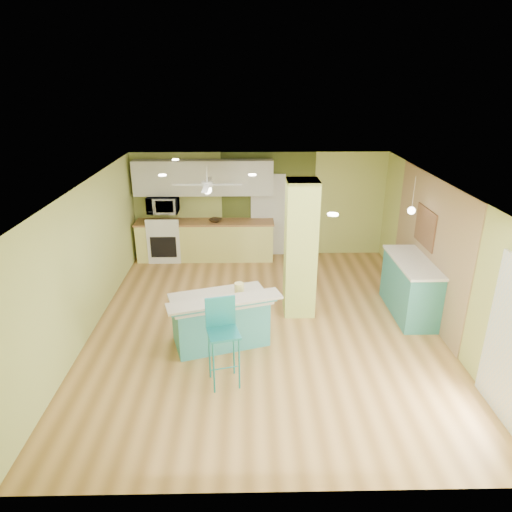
# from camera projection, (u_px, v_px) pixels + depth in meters

# --- Properties ---
(floor) EXTENTS (6.00, 7.00, 0.01)m
(floor) POSITION_uv_depth(u_px,v_px,m) (265.00, 325.00, 8.12)
(floor) COLOR olive
(floor) RESTS_ON ground
(ceiling) EXTENTS (6.00, 7.00, 0.01)m
(ceiling) POSITION_uv_depth(u_px,v_px,m) (266.00, 186.00, 7.19)
(ceiling) COLOR white
(ceiling) RESTS_ON wall_back
(wall_back) EXTENTS (6.00, 0.01, 2.50)m
(wall_back) POSITION_uv_depth(u_px,v_px,m) (260.00, 205.00, 10.91)
(wall_back) COLOR #BBC66A
(wall_back) RESTS_ON floor
(wall_front) EXTENTS (6.00, 0.01, 2.50)m
(wall_front) POSITION_uv_depth(u_px,v_px,m) (279.00, 397.00, 4.40)
(wall_front) COLOR #BBC66A
(wall_front) RESTS_ON floor
(wall_left) EXTENTS (0.01, 7.00, 2.50)m
(wall_left) POSITION_uv_depth(u_px,v_px,m) (85.00, 261.00, 7.60)
(wall_left) COLOR #BBC66A
(wall_left) RESTS_ON floor
(wall_right) EXTENTS (0.01, 7.00, 2.50)m
(wall_right) POSITION_uv_depth(u_px,v_px,m) (442.00, 259.00, 7.71)
(wall_right) COLOR #BBC66A
(wall_right) RESTS_ON floor
(wood_panel) EXTENTS (0.02, 3.40, 2.50)m
(wood_panel) POSITION_uv_depth(u_px,v_px,m) (428.00, 246.00, 8.27)
(wood_panel) COLOR #967656
(wood_panel) RESTS_ON floor
(olive_accent) EXTENTS (2.20, 0.02, 2.50)m
(olive_accent) POSITION_uv_depth(u_px,v_px,m) (268.00, 205.00, 10.90)
(olive_accent) COLOR #485120
(olive_accent) RESTS_ON floor
(interior_door) EXTENTS (0.82, 0.05, 2.00)m
(interior_door) POSITION_uv_depth(u_px,v_px,m) (268.00, 215.00, 10.96)
(interior_door) COLOR silver
(interior_door) RESTS_ON floor
(french_door) EXTENTS (0.04, 1.08, 2.10)m
(french_door) POSITION_uv_depth(u_px,v_px,m) (511.00, 343.00, 5.65)
(french_door) COLOR white
(french_door) RESTS_ON floor
(column) EXTENTS (0.55, 0.55, 2.50)m
(column) POSITION_uv_depth(u_px,v_px,m) (300.00, 249.00, 8.13)
(column) COLOR #B7C65C
(column) RESTS_ON floor
(kitchen_run) EXTENTS (3.25, 0.63, 0.94)m
(kitchen_run) POSITION_uv_depth(u_px,v_px,m) (206.00, 240.00, 10.89)
(kitchen_run) COLOR #E1DE75
(kitchen_run) RESTS_ON floor
(stove) EXTENTS (0.76, 0.66, 1.08)m
(stove) POSITION_uv_depth(u_px,v_px,m) (166.00, 241.00, 10.87)
(stove) COLOR white
(stove) RESTS_ON floor
(upper_cabinets) EXTENTS (3.20, 0.34, 0.80)m
(upper_cabinets) POSITION_uv_depth(u_px,v_px,m) (203.00, 178.00, 10.46)
(upper_cabinets) COLOR silver
(upper_cabinets) RESTS_ON wall_back
(microwave) EXTENTS (0.70, 0.48, 0.39)m
(microwave) POSITION_uv_depth(u_px,v_px,m) (163.00, 205.00, 10.55)
(microwave) COLOR white
(microwave) RESTS_ON wall_back
(ceiling_fan) EXTENTS (1.41, 1.41, 0.61)m
(ceiling_fan) POSITION_uv_depth(u_px,v_px,m) (207.00, 185.00, 9.19)
(ceiling_fan) COLOR silver
(ceiling_fan) RESTS_ON ceiling
(pendant_lamp) EXTENTS (0.14, 0.14, 0.69)m
(pendant_lamp) POSITION_uv_depth(u_px,v_px,m) (411.00, 210.00, 8.16)
(pendant_lamp) COLOR white
(pendant_lamp) RESTS_ON ceiling
(wall_decor) EXTENTS (0.03, 0.90, 0.70)m
(wall_decor) POSITION_uv_depth(u_px,v_px,m) (425.00, 227.00, 8.34)
(wall_decor) COLOR brown
(wall_decor) RESTS_ON wood_panel
(peninsula) EXTENTS (1.87, 1.39, 0.95)m
(peninsula) POSITION_uv_depth(u_px,v_px,m) (221.00, 319.00, 7.43)
(peninsula) COLOR teal
(peninsula) RESTS_ON floor
(bar_stool) EXTENTS (0.51, 0.51, 1.29)m
(bar_stool) POSITION_uv_depth(u_px,v_px,m) (222.00, 328.00, 6.35)
(bar_stool) COLOR teal
(bar_stool) RESTS_ON floor
(side_counter) EXTENTS (0.70, 1.64, 1.05)m
(side_counter) POSITION_uv_depth(u_px,v_px,m) (411.00, 287.00, 8.34)
(side_counter) COLOR teal
(side_counter) RESTS_ON floor
(fruit_bowl) EXTENTS (0.38, 0.38, 0.07)m
(fruit_bowl) POSITION_uv_depth(u_px,v_px,m) (216.00, 220.00, 10.67)
(fruit_bowl) COLOR #332415
(fruit_bowl) RESTS_ON kitchen_run
(canister) EXTENTS (0.15, 0.15, 0.18)m
(canister) POSITION_uv_depth(u_px,v_px,m) (239.00, 288.00, 7.41)
(canister) COLOR yellow
(canister) RESTS_ON peninsula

